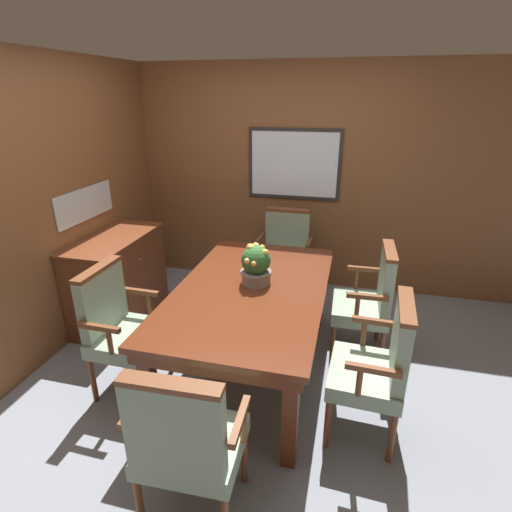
{
  "coord_description": "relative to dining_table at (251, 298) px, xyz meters",
  "views": [
    {
      "loc": [
        0.81,
        -2.52,
        2.12
      ],
      "look_at": [
        0.11,
        0.27,
        0.95
      ],
      "focal_mm": 28.0,
      "sensor_mm": 36.0,
      "label": 1
    }
  ],
  "objects": [
    {
      "name": "chair_head_near",
      "position": [
        0.01,
        -1.3,
        -0.11
      ],
      "size": [
        0.58,
        0.47,
        0.99
      ],
      "rotation": [
        0.0,
        0.0,
        3.18
      ],
      "color": "brown",
      "rests_on": "ground_plane"
    },
    {
      "name": "dining_table",
      "position": [
        0.0,
        0.0,
        0.0
      ],
      "size": [
        1.12,
        1.89,
        0.75
      ],
      "color": "#562614",
      "rests_on": "ground_plane"
    },
    {
      "name": "chair_head_far",
      "position": [
        0.03,
        1.3,
        -0.11
      ],
      "size": [
        0.58,
        0.47,
        0.99
      ],
      "rotation": [
        0.0,
        0.0,
        -0.03
      ],
      "color": "brown",
      "rests_on": "ground_plane"
    },
    {
      "name": "wall_left",
      "position": [
        -1.75,
        -0.12,
        0.57
      ],
      "size": [
        0.08,
        7.2,
        2.45
      ],
      "color": "brown",
      "rests_on": "ground_plane"
    },
    {
      "name": "chair_right_near",
      "position": [
        0.95,
        -0.45,
        -0.11
      ],
      "size": [
        0.48,
        0.58,
        0.99
      ],
      "rotation": [
        0.0,
        0.0,
        -1.62
      ],
      "color": "brown",
      "rests_on": "ground_plane"
    },
    {
      "name": "sideboard_cabinet",
      "position": [
        -1.47,
        0.46,
        -0.22
      ],
      "size": [
        0.51,
        1.08,
        0.87
      ],
      "color": "brown",
      "rests_on": "ground_plane"
    },
    {
      "name": "chair_left_near",
      "position": [
        -0.9,
        -0.43,
        -0.11
      ],
      "size": [
        0.46,
        0.57,
        0.99
      ],
      "rotation": [
        0.0,
        0.0,
        1.55
      ],
      "color": "brown",
      "rests_on": "ground_plane"
    },
    {
      "name": "ground_plane",
      "position": [
        -0.11,
        -0.12,
        -0.65
      ],
      "size": [
        14.0,
        14.0,
        0.0
      ],
      "primitive_type": "plane",
      "color": "gray"
    },
    {
      "name": "chair_right_far",
      "position": [
        0.91,
        0.44,
        -0.11
      ],
      "size": [
        0.46,
        0.57,
        0.99
      ],
      "rotation": [
        0.0,
        0.0,
        -1.55
      ],
      "color": "brown",
      "rests_on": "ground_plane"
    },
    {
      "name": "wall_back",
      "position": [
        -0.11,
        1.77,
        0.57
      ],
      "size": [
        7.2,
        0.08,
        2.45
      ],
      "color": "brown",
      "rests_on": "ground_plane"
    },
    {
      "name": "potted_plant",
      "position": [
        0.02,
        0.08,
        0.25
      ],
      "size": [
        0.24,
        0.25,
        0.32
      ],
      "color": "gray",
      "rests_on": "dining_table"
    }
  ]
}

